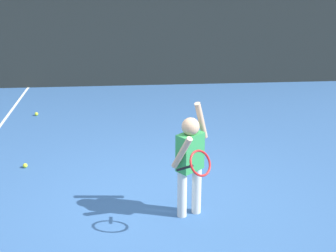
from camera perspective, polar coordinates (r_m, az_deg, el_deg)
The scene contains 5 objects.
ground_plane at distance 5.78m, azimuth -1.54°, elevation -9.67°, with size 20.00×20.00×0.00m, color #335B93.
back_fence_windscreen at distance 10.57m, azimuth -3.32°, elevation 15.12°, with size 11.85×0.08×3.83m, color #282D2B.
tennis_player at distance 5.26m, azimuth 2.76°, elevation -4.00°, with size 0.47×0.86×1.35m.
tennis_ball_0 at distance 9.15m, azimuth -15.78°, elevation 1.43°, with size 0.07×0.07×0.07m, color #CCE033.
tennis_ball_4 at distance 7.01m, azimuth -17.06°, elevation -4.64°, with size 0.07×0.07×0.07m, color #CCE033.
Camera 1 is at (-0.24, -4.99, 2.91)m, focal length 49.88 mm.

